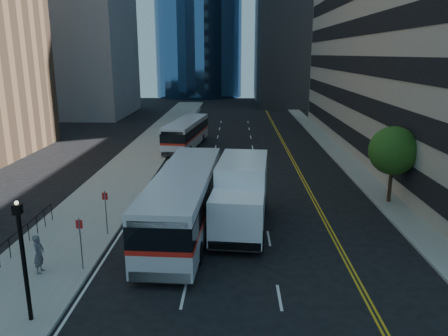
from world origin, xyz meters
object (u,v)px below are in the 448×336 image
Objects in this scene: bus_rear at (186,133)px; pedestrian at (39,254)px; street_tree at (393,151)px; lamp_post at (23,256)px; box_truck at (241,194)px; bus_front at (184,199)px.

pedestrian is (-3.62, -28.14, -0.54)m from bus_rear.
street_tree reaches higher than lamp_post.
bus_rear is at bearing -8.25° from pedestrian.
pedestrian is (-9.20, -5.99, -0.95)m from box_truck.
street_tree reaches higher than pedestrian.
bus_front reaches higher than pedestrian.
pedestrian is at bearing -151.63° from street_tree.
bus_front reaches higher than bus_rear.
bus_front is at bearing -49.02° from pedestrian.
bus_front is 8.10m from pedestrian.
bus_rear reaches higher than pedestrian.
bus_rear is (-2.38, 22.75, -0.27)m from bus_front.
bus_front is at bearing -159.31° from street_tree.
lamp_post is 0.56× the size of box_truck.
bus_front is 7.36× the size of pedestrian.
pedestrian is (-1.22, 3.62, -1.66)m from lamp_post.
street_tree is at bearing 28.85° from box_truck.
bus_rear is 6.37× the size of pedestrian.
street_tree is 14.24m from bus_front.
bus_front is 1.16× the size of bus_rear.
lamp_post is 4.17m from pedestrian.
box_truck is at bearing -156.36° from street_tree.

